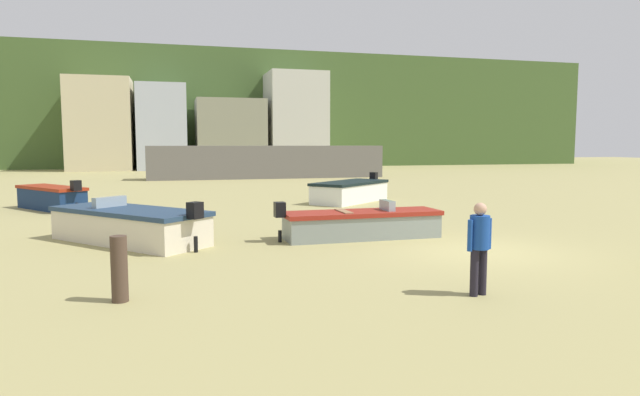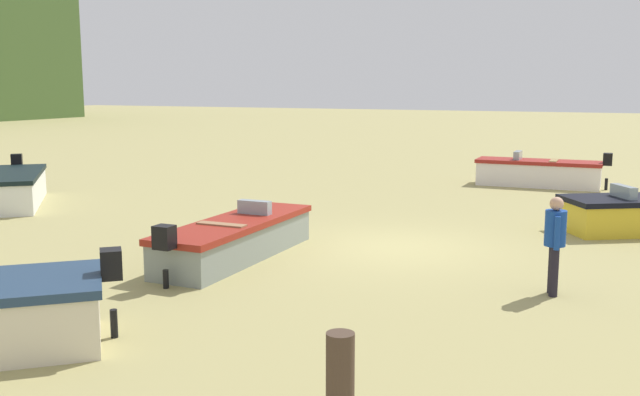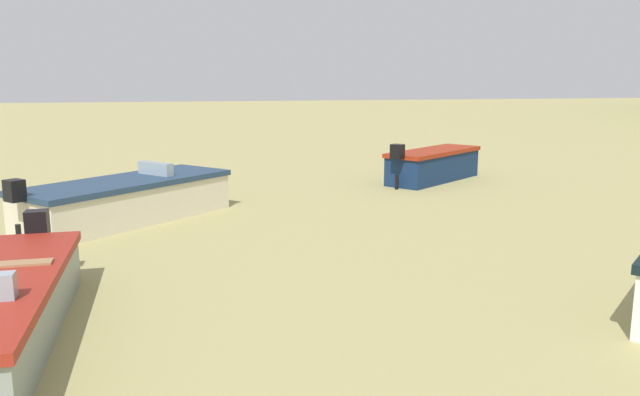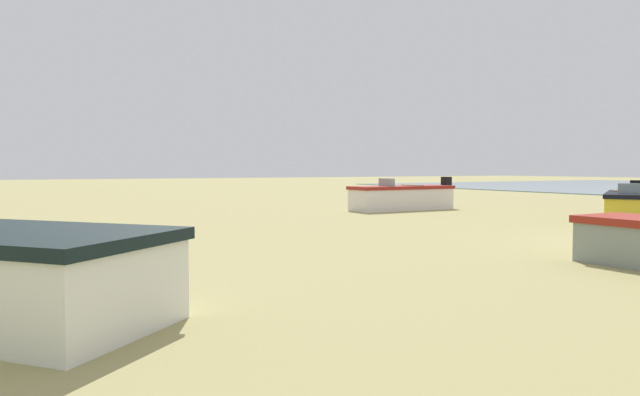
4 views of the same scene
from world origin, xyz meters
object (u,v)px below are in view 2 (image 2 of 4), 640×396
boat_white_0 (539,173)px  beach_walker_foreground (555,238)px  mooring_post_near_water (340,389)px  boat_grey_2 (236,238)px  boat_white_3 (9,189)px

boat_white_0 → beach_walker_foreground: (-12.93, -2.00, 0.49)m
mooring_post_near_water → beach_walker_foreground: size_ratio=0.68×
boat_grey_2 → mooring_post_near_water: bearing=-52.1°
boat_white_0 → boat_grey_2: 13.55m
boat_white_3 → beach_walker_foreground: size_ratio=2.69×
boat_white_0 → boat_white_3: bearing=126.9°
boat_white_3 → mooring_post_near_water: bearing=107.0°
boat_grey_2 → beach_walker_foreground: 6.03m
boat_white_0 → beach_walker_foreground: 13.10m
mooring_post_near_water → beach_walker_foreground: beach_walker_foreground is taller
boat_white_3 → beach_walker_foreground: 15.43m
boat_grey_2 → mooring_post_near_water: mooring_post_near_water is taller
boat_grey_2 → mooring_post_near_water: size_ratio=4.24×
boat_grey_2 → mooring_post_near_water: 7.63m
boat_grey_2 → boat_white_3: size_ratio=1.08×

